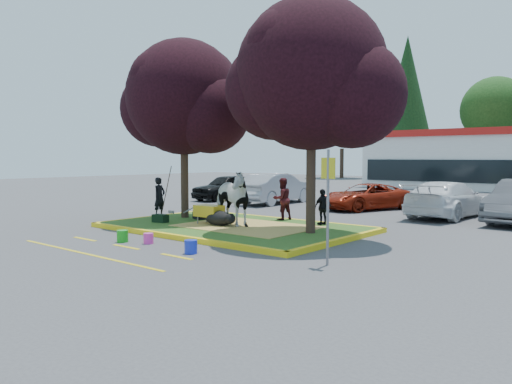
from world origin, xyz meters
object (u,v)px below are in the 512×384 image
Objects in this scene: handler at (160,197)px; bucket_green at (123,236)px; car_black at (227,187)px; cow at (229,198)px; sign_post at (328,194)px; wheelbarrow at (209,211)px; bucket_blue at (191,247)px; car_silver at (276,188)px; calf at (219,218)px; bucket_pink at (148,238)px.

handler is 4.84m from bucket_green.
bucket_green is 0.08× the size of car_black.
cow is 0.84× the size of sign_post.
cow reaches higher than car_black.
car_black is at bearing 128.84° from wheelbarrow.
car_black is (-9.94, 11.89, 0.54)m from bucket_blue.
cow is 6.33× the size of bucket_green.
car_silver is at bearing 6.26° from car_black.
cow is 0.73m from calf.
handler is 0.87× the size of wheelbarrow.
calf is 9.69m from car_silver.
sign_post is at bearing -34.09° from car_black.
bucket_green is at bearing -178.20° from bucket_blue.
car_silver is (-3.83, 12.03, 0.62)m from bucket_green.
bucket_pink is 0.87× the size of bucket_blue.
calf is at bearing 115.22° from car_silver.
bucket_blue is 0.07× the size of car_silver.
car_silver is at bearing 43.47° from cow.
sign_post is at bearing -36.29° from calf.
sign_post is 5.48m from bucket_pink.
cow reaches higher than bucket_green.
sign_post is (8.97, -2.65, 0.69)m from handler.
handler is 4.38× the size of bucket_green.
calf is 3.35× the size of bucket_green.
bucket_blue is (1.98, -3.51, -0.88)m from cow.
sign_post reaches higher than bucket_blue.
bucket_pink is (3.74, -3.45, -0.74)m from handler.
bucket_green is 1.15× the size of bucket_pink.
cow is 1.89× the size of calf.
cow is 6.28× the size of bucket_blue.
car_black is (-4.26, 8.22, -0.17)m from handler.
car_black is (-8.00, 11.67, 0.57)m from bucket_pink.
car_black is at bearing 17.23° from handler.
bucket_green is at bearing -151.78° from handler.
cow is 0.51× the size of car_black.
calf is at bearing 81.67° from bucket_green.
car_black is at bearing 124.45° from bucket_pink.
bucket_green is (-0.49, -3.37, -0.23)m from calf.
calf is 3.42m from bucket_green.
handler is 6.80m from bucket_blue.
wheelbarrow reaches higher than bucket_pink.
car_black is at bearing 58.63° from cow.
car_black is at bearing 144.29° from sign_post.
cow is at bearing 90.76° from bucket_pink.
sign_post is 14.72m from car_silver.
handler is 5.14m from bucket_pink.
sign_post is 8.69× the size of bucket_pink.
handler is at bearing 94.60° from car_silver.
bucket_blue is (-3.29, -1.02, -1.40)m from sign_post.
car_black is (-13.24, 10.87, -0.86)m from sign_post.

